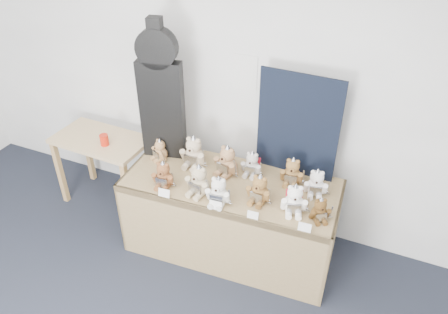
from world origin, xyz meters
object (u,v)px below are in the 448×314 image
at_px(teddy_back_left, 194,153).
at_px(teddy_front_far_left, 163,175).
at_px(teddy_front_end, 320,210).
at_px(teddy_back_end, 316,184).
at_px(display_table, 228,203).
at_px(teddy_back_centre_right, 252,165).
at_px(guitar_case, 161,93).
at_px(teddy_front_far_right, 294,200).
at_px(teddy_front_centre, 218,192).
at_px(teddy_back_far_left, 160,151).
at_px(red_cup, 104,140).
at_px(side_table, 102,149).
at_px(teddy_front_right, 259,190).
at_px(teddy_front_left, 199,181).
at_px(teddy_back_centre_left, 227,162).
at_px(teddy_back_right, 292,172).

bearing_deg(teddy_back_left, teddy_front_far_left, -104.99).
relative_size(teddy_front_end, teddy_back_end, 0.84).
distance_m(display_table, teddy_back_centre_right, 0.38).
distance_m(guitar_case, teddy_front_end, 1.59).
distance_m(teddy_front_end, teddy_back_left, 1.19).
distance_m(guitar_case, teddy_front_far_right, 1.40).
bearing_deg(teddy_front_centre, teddy_back_far_left, 149.12).
distance_m(guitar_case, red_cup, 0.81).
height_order(display_table, teddy_front_end, teddy_front_end).
bearing_deg(teddy_back_end, teddy_back_centre_right, 162.85).
distance_m(side_table, teddy_back_far_left, 0.73).
distance_m(teddy_front_far_left, teddy_back_centre_right, 0.74).
height_order(teddy_front_centre, teddy_back_far_left, teddy_front_centre).
relative_size(teddy_front_far_left, teddy_front_end, 1.18).
bearing_deg(teddy_back_far_left, teddy_back_end, 29.31).
bearing_deg(display_table, teddy_front_right, -14.17).
bearing_deg(teddy_front_far_right, teddy_back_centre_right, 128.33).
xyz_separation_m(teddy_front_left, teddy_front_centre, (0.19, -0.05, -0.01)).
xyz_separation_m(display_table, side_table, (-1.41, 0.20, 0.04)).
distance_m(red_cup, teddy_front_left, 1.15).
relative_size(display_table, teddy_front_end, 8.51).
relative_size(guitar_case, teddy_front_far_left, 4.88).
height_order(teddy_front_end, teddy_back_centre_left, teddy_back_centre_left).
height_order(side_table, guitar_case, guitar_case).
xyz_separation_m(teddy_front_centre, teddy_back_far_left, (-0.72, 0.34, -0.02)).
xyz_separation_m(teddy_front_centre, teddy_front_end, (0.76, 0.13, -0.02)).
height_order(teddy_front_far_right, teddy_front_end, teddy_front_far_right).
relative_size(display_table, teddy_front_right, 6.80).
distance_m(teddy_front_far_right, teddy_back_centre_right, 0.56).
bearing_deg(teddy_back_right, teddy_back_centre_left, -176.25).
xyz_separation_m(side_table, teddy_front_right, (1.69, -0.25, 0.22)).
bearing_deg(teddy_back_far_left, teddy_back_left, 33.02).
xyz_separation_m(teddy_front_far_right, teddy_back_right, (-0.12, 0.34, -0.00)).
xyz_separation_m(teddy_front_left, teddy_back_centre_right, (0.29, 0.40, -0.02)).
bearing_deg(guitar_case, teddy_front_left, -49.15).
relative_size(teddy_front_far_left, teddy_back_right, 0.96).
bearing_deg(teddy_back_end, teddy_front_far_right, -122.04).
relative_size(side_table, teddy_front_far_right, 3.36).
height_order(display_table, teddy_back_end, teddy_back_end).
relative_size(teddy_front_left, teddy_back_centre_left, 0.98).
height_order(teddy_front_left, teddy_front_centre, teddy_front_left).
relative_size(teddy_front_far_right, teddy_back_centre_right, 1.13).
height_order(side_table, teddy_front_left, teddy_front_left).
bearing_deg(guitar_case, teddy_front_centre, -44.19).
distance_m(side_table, teddy_front_far_right, 2.00).
bearing_deg(teddy_back_right, teddy_front_far_left, -160.51).
distance_m(teddy_front_right, teddy_back_right, 0.36).
relative_size(red_cup, teddy_back_right, 0.40).
distance_m(teddy_front_far_right, teddy_back_left, 0.99).
xyz_separation_m(guitar_case, teddy_back_far_left, (-0.00, -0.09, -0.51)).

